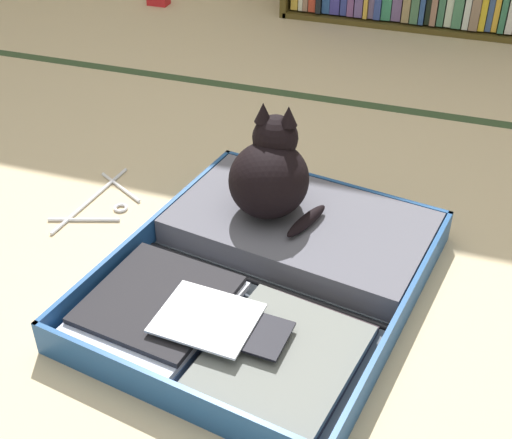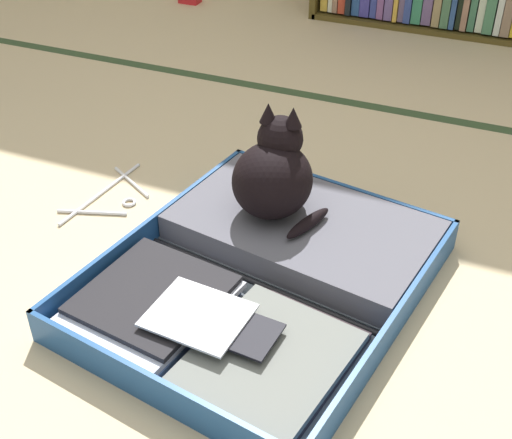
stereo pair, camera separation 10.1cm
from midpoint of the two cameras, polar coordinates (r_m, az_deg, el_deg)
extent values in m
plane|color=#CCB58C|center=(1.55, -5.66, -10.56)|extent=(10.00, 10.00, 0.00)
cube|color=#314629|center=(2.57, 5.92, 9.79)|extent=(4.80, 0.05, 0.00)
cube|color=#4F411A|center=(3.40, 12.13, 15.99)|extent=(1.19, 0.29, 0.02)
cube|color=silver|center=(3.35, 16.55, 16.99)|extent=(0.03, 0.24, 0.17)
cube|color=#8E735C|center=(3.34, 17.16, 16.94)|extent=(0.04, 0.24, 0.18)
cube|color=gold|center=(3.35, 17.78, 16.88)|extent=(0.03, 0.24, 0.19)
cube|color=#367454|center=(3.34, 19.30, 16.91)|extent=(0.03, 0.24, 0.23)
cube|color=navy|center=(1.55, -4.86, -10.32)|extent=(0.75, 0.53, 0.01)
cube|color=navy|center=(1.41, -9.44, -14.35)|extent=(0.68, 0.13, 0.09)
cube|color=navy|center=(1.69, -14.71, -5.21)|extent=(0.08, 0.41, 0.09)
cube|color=navy|center=(1.42, 7.01, -13.81)|extent=(0.08, 0.41, 0.09)
cube|color=#4D565E|center=(1.54, -4.88, -10.07)|extent=(0.72, 0.50, 0.01)
cube|color=navy|center=(1.82, 2.12, -1.98)|extent=(0.75, 0.53, 0.01)
cube|color=navy|center=(1.95, 4.79, 2.16)|extent=(0.68, 0.13, 0.09)
cube|color=navy|center=(1.94, -6.83, 1.82)|extent=(0.08, 0.41, 0.09)
cube|color=navy|center=(1.71, 12.34, -4.14)|extent=(0.08, 0.41, 0.09)
cube|color=#4D565E|center=(1.81, 2.12, -1.73)|extent=(0.72, 0.50, 0.01)
cylinder|color=black|center=(1.67, -1.07, -5.52)|extent=(0.66, 0.13, 0.02)
cube|color=#394F7B|center=(1.60, -10.19, -7.82)|extent=(0.34, 0.36, 0.02)
cube|color=silver|center=(1.59, -10.14, -7.37)|extent=(0.36, 0.40, 0.01)
cube|color=black|center=(1.59, -9.99, -6.61)|extent=(0.34, 0.35, 0.01)
cube|color=#2B2024|center=(1.48, 0.36, -11.55)|extent=(0.36, 0.41, 0.02)
cube|color=slate|center=(1.46, 0.10, -11.49)|extent=(0.36, 0.40, 0.02)
cube|color=white|center=(1.50, -6.04, -8.21)|extent=(0.22, 0.19, 0.01)
cube|color=black|center=(1.48, -3.13, -9.12)|extent=(0.21, 0.14, 0.01)
cube|color=#585762|center=(1.79, 2.15, -0.83)|extent=(0.71, 0.49, 0.08)
cylinder|color=black|center=(2.01, -0.28, 3.40)|extent=(0.02, 0.02, 0.08)
cylinder|color=black|center=(1.89, 9.87, 0.47)|extent=(0.02, 0.02, 0.08)
cube|color=red|center=(1.38, -6.70, -15.20)|extent=(0.03, 0.01, 0.02)
cube|color=#39823C|center=(1.38, -5.36, -16.23)|extent=(0.04, 0.01, 0.02)
ellipsoid|color=black|center=(1.74, -0.48, 3.29)|extent=(0.21, 0.23, 0.19)
ellipsoid|color=black|center=(1.81, 0.10, 3.11)|extent=(0.15, 0.08, 0.11)
sphere|color=black|center=(1.73, 0.00, 6.80)|extent=(0.12, 0.12, 0.12)
cone|color=black|center=(1.68, 1.01, 8.62)|extent=(0.04, 0.04, 0.05)
cone|color=black|center=(1.70, -1.11, 8.91)|extent=(0.04, 0.04, 0.05)
sphere|color=gold|center=(1.76, 1.13, 7.62)|extent=(0.02, 0.02, 0.02)
sphere|color=gold|center=(1.77, -0.20, 7.81)|extent=(0.02, 0.02, 0.02)
ellipsoid|color=black|center=(1.73, 2.57, -0.14)|extent=(0.08, 0.17, 0.03)
cylinder|color=silver|center=(2.06, -14.97, 1.58)|extent=(0.05, 0.37, 0.01)
cylinder|color=silver|center=(2.09, -12.59, 2.62)|extent=(0.18, 0.11, 0.01)
cylinder|color=silver|center=(1.98, -15.59, -0.05)|extent=(0.19, 0.07, 0.01)
torus|color=silver|center=(2.00, -12.64, 0.92)|extent=(0.05, 0.05, 0.01)
camera|label=1|loc=(0.05, -91.73, -1.25)|focal=47.96mm
camera|label=2|loc=(0.05, 88.27, 1.25)|focal=47.96mm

